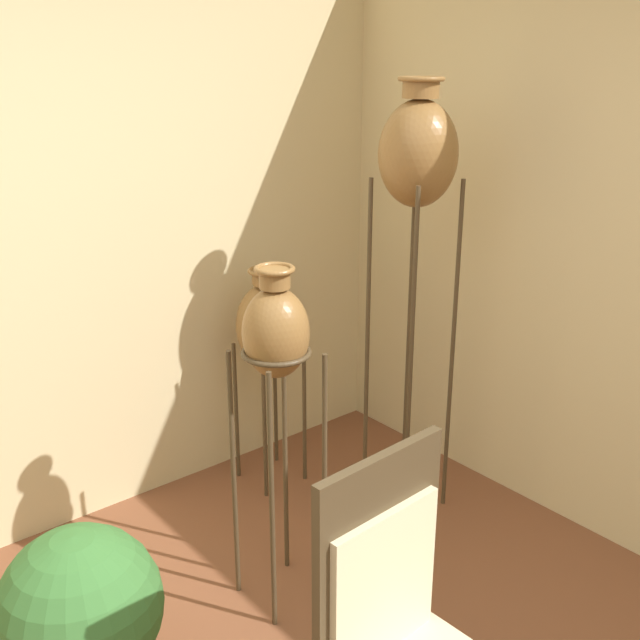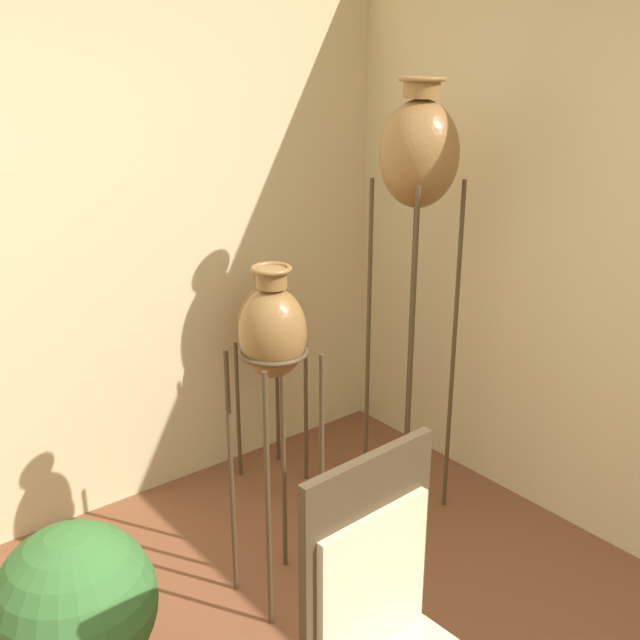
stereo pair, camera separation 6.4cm
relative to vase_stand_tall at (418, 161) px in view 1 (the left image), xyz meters
name	(u,v)px [view 1 (the left image)]	position (x,y,z in m)	size (l,w,h in m)	color
vase_stand_tall	(418,161)	(0.00, 0.00, 0.00)	(0.34, 0.34, 2.01)	#473823
vase_stand_medium	(276,342)	(-0.87, -0.15, -0.56)	(0.27, 0.27, 1.40)	#473823
vase_stand_short	(268,327)	(-0.37, 0.60, -0.83)	(0.31, 0.31, 1.14)	#473823
potted_plant	(82,616)	(-1.70, -0.19, -1.31)	(0.54, 0.54, 0.67)	olive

